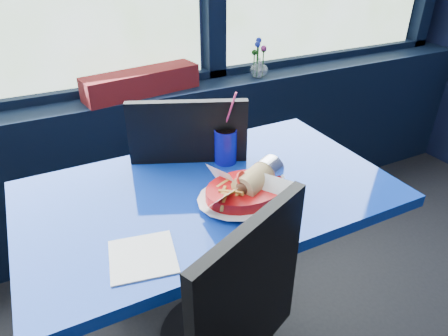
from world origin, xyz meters
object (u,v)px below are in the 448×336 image
chair_near_back (169,190)px  soda_cup (225,145)px  planter_box (142,82)px  flower_vase (259,65)px  near_table (210,232)px  ketchup_bottle (206,133)px  food_basket (247,189)px

chair_near_back → soda_cup: (0.17, -0.18, 0.25)m
chair_near_back → planter_box: chair_near_back is taller
chair_near_back → flower_vase: bearing=-121.9°
near_table → chair_near_back: bearing=96.3°
ketchup_bottle → food_basket: bearing=-90.9°
ketchup_bottle → planter_box: bearing=94.2°
food_basket → soda_cup: soda_cup is taller
soda_cup → flower_vase: bearing=51.0°
near_table → flower_vase: bearing=50.3°
near_table → planter_box: bearing=87.4°
flower_vase → ketchup_bottle: 0.86m
food_basket → flower_vase: bearing=54.7°
flower_vase → ketchup_bottle: (-0.60, -0.62, -0.02)m
flower_vase → soda_cup: 0.88m
flower_vase → soda_cup: soda_cup is taller
food_basket → ketchup_bottle: bearing=86.9°
planter_box → soda_cup: size_ratio=2.08×
planter_box → food_basket: bearing=-96.5°
planter_box → soda_cup: 0.72m
near_table → chair_near_back: 0.32m
planter_box → food_basket: size_ratio=1.98×
near_table → ketchup_bottle: size_ratio=5.45×
food_basket → soda_cup: (0.05, 0.24, 0.03)m
chair_near_back → planter_box: size_ratio=1.73×
near_table → food_basket: bearing=-52.4°
chair_near_back → ketchup_bottle: size_ratio=4.46×
food_basket → soda_cup: bearing=76.3°
soda_cup → chair_near_back: bearing=132.3°
ketchup_bottle → near_table: bearing=-112.7°
food_basket → ketchup_bottle: size_ratio=1.30×
planter_box → flower_vase: flower_vase is taller
planter_box → food_basket: 0.96m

